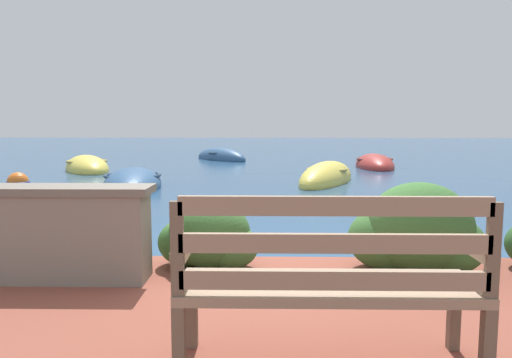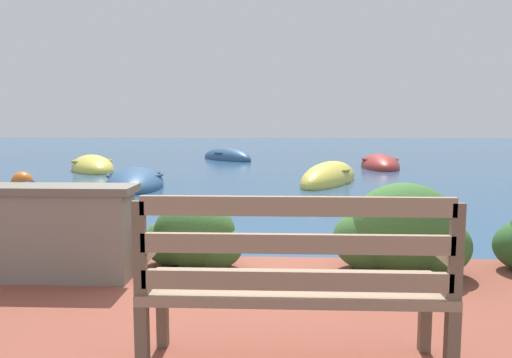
# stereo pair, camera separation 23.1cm
# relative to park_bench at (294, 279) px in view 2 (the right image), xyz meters

# --- Properties ---
(ground_plane) EXTENTS (80.00, 80.00, 0.00)m
(ground_plane) POSITION_rel_park_bench_xyz_m (-0.55, 2.15, -0.70)
(ground_plane) COLOR navy
(park_bench) EXTENTS (1.53, 0.48, 0.93)m
(park_bench) POSITION_rel_park_bench_xyz_m (0.00, 0.00, 0.00)
(park_bench) COLOR brown
(park_bench) RESTS_ON patio_terrace
(stone_wall) EXTENTS (1.97, 0.39, 0.76)m
(stone_wall) POSITION_rel_park_bench_xyz_m (-2.20, 1.44, -0.10)
(stone_wall) COLOR gray
(stone_wall) RESTS_ON patio_terrace
(hedge_clump_left) EXTENTS (0.88, 0.63, 0.60)m
(hedge_clump_left) POSITION_rel_park_bench_xyz_m (-2.08, 1.84, -0.23)
(hedge_clump_left) COLOR #38662D
(hedge_clump_left) RESTS_ON patio_terrace
(hedge_clump_centre) EXTENTS (0.88, 0.64, 0.60)m
(hedge_clump_centre) POSITION_rel_park_bench_xyz_m (-0.81, 1.81, -0.22)
(hedge_clump_centre) COLOR #38662D
(hedge_clump_centre) RESTS_ON patio_terrace
(hedge_clump_right) EXTENTS (1.12, 0.81, 0.76)m
(hedge_clump_right) POSITION_rel_park_bench_xyz_m (0.95, 1.71, -0.15)
(hedge_clump_right) COLOR #38662D
(hedge_clump_right) RESTS_ON patio_terrace
(rowboat_nearest) EXTENTS (1.82, 3.13, 0.74)m
(rowboat_nearest) POSITION_rel_park_bench_xyz_m (-3.34, 8.79, -0.64)
(rowboat_nearest) COLOR #2D517A
(rowboat_nearest) RESTS_ON ground_plane
(rowboat_mid) EXTENTS (2.13, 3.44, 0.88)m
(rowboat_mid) POSITION_rel_park_bench_xyz_m (1.18, 9.75, -0.63)
(rowboat_mid) COLOR #DBC64C
(rowboat_mid) RESTS_ON ground_plane
(rowboat_far) EXTENTS (2.37, 3.04, 0.83)m
(rowboat_far) POSITION_rel_park_bench_xyz_m (-5.67, 12.36, -0.63)
(rowboat_far) COLOR #DBC64C
(rowboat_far) RESTS_ON ground_plane
(rowboat_outer) EXTENTS (1.26, 2.87, 0.76)m
(rowboat_outer) POSITION_rel_park_bench_xyz_m (3.21, 13.69, -0.64)
(rowboat_outer) COLOR #9E2D28
(rowboat_outer) RESTS_ON ground_plane
(rowboat_distant) EXTENTS (2.56, 2.79, 0.80)m
(rowboat_distant) POSITION_rel_park_bench_xyz_m (-2.02, 16.69, -0.64)
(rowboat_distant) COLOR #2D517A
(rowboat_distant) RESTS_ON ground_plane
(mooring_buoy) EXTENTS (0.52, 0.52, 0.48)m
(mooring_buoy) POSITION_rel_park_bench_xyz_m (-6.00, 8.83, -0.62)
(mooring_buoy) COLOR orange
(mooring_buoy) RESTS_ON ground_plane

